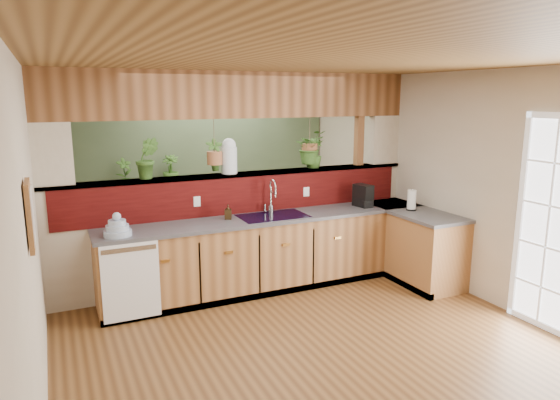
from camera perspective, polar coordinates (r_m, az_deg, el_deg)
name	(u,v)px	position (r m, az deg, el deg)	size (l,w,h in m)	color
ground	(289,322)	(5.36, 1.07, -13.75)	(4.60, 7.00, 0.01)	brown
ceiling	(290,65)	(4.85, 1.19, 15.21)	(4.60, 7.00, 0.01)	brown
wall_back	(195,160)	(8.19, -9.70, 4.52)	(4.60, 0.02, 2.60)	beige
wall_left	(32,225)	(4.47, -26.48, -2.54)	(0.02, 7.00, 2.60)	beige
wall_right	(465,183)	(6.28, 20.34, 1.79)	(0.02, 7.00, 2.60)	beige
pass_through_partition	(244,188)	(6.19, -4.11, 1.33)	(4.60, 0.21, 2.60)	beige
pass_through_ledge	(242,174)	(6.15, -4.40, 2.95)	(4.60, 0.21, 0.04)	brown
header_beam	(240,95)	(6.08, -4.54, 11.88)	(4.60, 0.15, 0.55)	brown
sage_backwall	(195,160)	(8.17, -9.67, 4.50)	(4.55, 0.02, 2.55)	#526A48
countertop	(319,248)	(6.28, 4.50, -5.51)	(4.14, 1.52, 0.90)	brown
dishwasher	(131,281)	(5.38, -16.67, -8.89)	(0.58, 0.03, 0.82)	white
navy_sink	(273,222)	(6.01, -0.83, -2.56)	(0.82, 0.50, 0.18)	black
framed_print	(30,215)	(3.63, -26.65, -1.56)	(0.04, 0.35, 0.45)	brown
faucet	(272,195)	(6.11, -0.95, 0.60)	(0.19, 0.18, 0.42)	#B7B7B2
dish_stack	(117,229)	(5.39, -18.09, -3.12)	(0.28, 0.28, 0.25)	#9FB2CD
soap_dispenser	(228,212)	(5.85, -5.95, -1.36)	(0.08, 0.08, 0.17)	#332412
coffee_maker	(363,197)	(6.57, 9.51, 0.39)	(0.15, 0.26, 0.29)	black
paper_towel	(412,200)	(6.48, 14.81, -0.05)	(0.13, 0.13, 0.28)	black
glass_jar	(229,156)	(6.07, -5.84, 5.03)	(0.19, 0.19, 0.43)	silver
ledge_plant_left	(147,158)	(5.82, -14.93, 4.63)	(0.26, 0.21, 0.47)	#315A1F
ledge_plant_right	(313,153)	(6.54, 3.83, 5.37)	(0.22, 0.22, 0.39)	#315A1F
hanging_plant_a	(214,144)	(6.00, -7.52, 6.31)	(0.23, 0.18, 0.54)	brown
hanging_plant_b	(310,132)	(6.49, 3.41, 7.71)	(0.46, 0.42, 0.56)	brown
shelving_console	(155,216)	(7.93, -14.11, -1.78)	(1.45, 0.39, 0.97)	black
shelf_plant_a	(125,173)	(7.74, -17.34, 3.02)	(0.23, 0.16, 0.44)	#315A1F
shelf_plant_b	(171,170)	(7.86, -12.40, 3.42)	(0.25, 0.25, 0.44)	#315A1F
floor_plant	(304,227)	(7.51, 2.75, -3.15)	(0.68, 0.59, 0.76)	#315A1F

